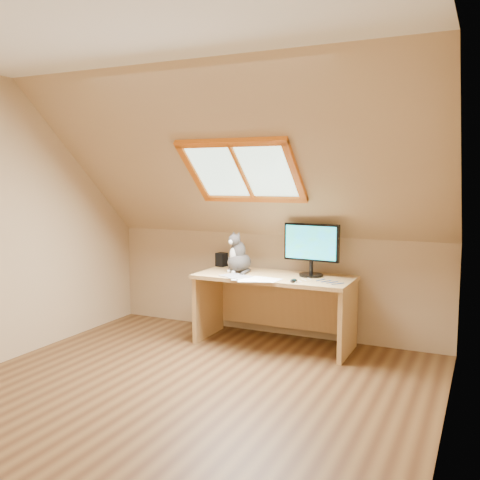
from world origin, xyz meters
The scene contains 10 objects.
ground centered at (0.00, 0.00, 0.00)m, with size 3.50×3.50×0.00m, color brown.
room_shell centered at (0.00, -0.09, 1.43)m, with size 3.52×3.52×2.41m.
desk centered at (0.17, 1.44, 0.45)m, with size 1.45×0.64×0.66m.
monitor centered at (0.49, 1.49, 0.94)m, with size 0.53×0.22×0.49m.
cat centered at (-0.21, 1.40, 0.81)m, with size 0.30×0.33×0.40m.
desk_speaker centered at (-0.51, 1.63, 0.73)m, with size 0.10×0.10×0.14m, color black.
graphics_tablet centered at (-0.12, 1.16, 0.67)m, with size 0.26×0.19×0.01m, color #B2B2B7.
mouse centered at (0.44, 1.14, 0.68)m, with size 0.05×0.10×0.03m, color black.
papers centered at (0.09, 1.12, 0.67)m, with size 0.35×0.30×0.01m.
cables centered at (0.63, 1.26, 0.67)m, with size 0.51×0.26×0.01m.
Camera 1 is at (1.95, -3.18, 1.56)m, focal length 40.00 mm.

